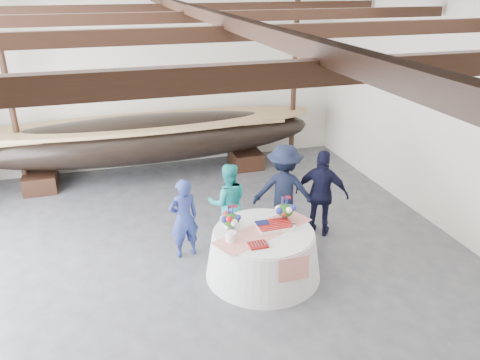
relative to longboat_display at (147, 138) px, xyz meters
name	(u,v)px	position (x,y,z in m)	size (l,w,h in m)	color
floor	(215,285)	(0.51, -5.10, -1.06)	(10.00, 12.00, 0.01)	#3D3D42
wall_back	(159,84)	(0.51, 0.90, 1.19)	(10.00, 0.02, 4.50)	silver
ceiling	(208,6)	(0.51, -5.10, 3.44)	(10.00, 12.00, 0.01)	white
pavilion_structure	(196,37)	(0.51, -4.24, 2.94)	(9.80, 11.76, 4.50)	black
longboat_display	(147,138)	(0.00, 0.00, 0.00)	(8.87, 1.77, 1.66)	black
banquet_table	(263,253)	(1.40, -5.02, -0.63)	(2.02, 2.02, 0.86)	silver
tabletop_items	(259,220)	(1.36, -4.86, -0.05)	(1.93, 1.25, 0.40)	red
guest_woman_blue	(184,218)	(0.20, -4.00, -0.28)	(0.57, 0.37, 1.55)	navy
guest_woman_teal	(228,203)	(1.14, -3.68, -0.25)	(0.79, 0.61, 1.62)	teal
guest_man_left	(284,190)	(2.28, -3.74, -0.11)	(1.23, 0.71, 1.90)	black
guest_man_right	(322,194)	(2.99, -4.01, -0.16)	(1.06, 0.44, 1.80)	black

